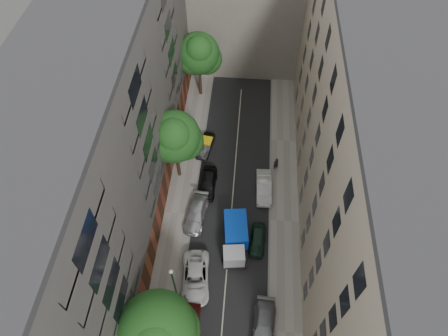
# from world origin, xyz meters

# --- Properties ---
(ground) EXTENTS (120.00, 120.00, 0.00)m
(ground) POSITION_xyz_m (0.00, 0.00, 0.00)
(ground) COLOR #4C4C49
(ground) RESTS_ON ground
(road_surface) EXTENTS (8.00, 44.00, 0.02)m
(road_surface) POSITION_xyz_m (0.00, 0.00, 0.01)
(road_surface) COLOR black
(road_surface) RESTS_ON ground
(sidewalk_left) EXTENTS (3.00, 44.00, 0.15)m
(sidewalk_left) POSITION_xyz_m (-5.50, 0.00, 0.07)
(sidewalk_left) COLOR gray
(sidewalk_left) RESTS_ON ground
(sidewalk_right) EXTENTS (3.00, 44.00, 0.15)m
(sidewalk_right) POSITION_xyz_m (5.50, 0.00, 0.07)
(sidewalk_right) COLOR gray
(sidewalk_right) RESTS_ON ground
(building_left) EXTENTS (8.00, 44.00, 20.00)m
(building_left) POSITION_xyz_m (-11.00, 0.00, 10.00)
(building_left) COLOR #514F4C
(building_left) RESTS_ON ground
(building_right) EXTENTS (8.00, 44.00, 20.00)m
(building_right) POSITION_xyz_m (11.00, 0.00, 10.00)
(building_right) COLOR tan
(building_right) RESTS_ON ground
(tarp_truck) EXTENTS (2.70, 5.59, 2.48)m
(tarp_truck) POSITION_xyz_m (0.60, -2.96, 1.37)
(tarp_truck) COLOR black
(tarp_truck) RESTS_ON ground
(car_left_1) EXTENTS (1.63, 4.10, 1.33)m
(car_left_1) POSITION_xyz_m (-2.80, -11.41, 0.66)
(car_left_1) COLOR #4A0F0E
(car_left_1) RESTS_ON ground
(car_left_2) EXTENTS (2.99, 5.63, 1.51)m
(car_left_2) POSITION_xyz_m (-2.80, -7.04, 0.75)
(car_left_2) COLOR silver
(car_left_2) RESTS_ON ground
(car_left_3) EXTENTS (2.49, 5.04, 1.41)m
(car_left_3) POSITION_xyz_m (-3.60, -0.20, 0.70)
(car_left_3) COLOR silver
(car_left_3) RESTS_ON ground
(car_left_4) EXTENTS (1.88, 4.47, 1.51)m
(car_left_4) POSITION_xyz_m (-2.80, 3.68, 0.75)
(car_left_4) COLOR black
(car_left_4) RESTS_ON ground
(car_left_5) EXTENTS (1.95, 4.02, 1.27)m
(car_left_5) POSITION_xyz_m (-3.60, 9.00, 0.64)
(car_left_5) COLOR black
(car_left_5) RESTS_ON ground
(car_right_1) EXTENTS (2.18, 4.85, 1.38)m
(car_right_1) POSITION_xyz_m (3.60, -10.80, 0.69)
(car_right_1) COLOR slate
(car_right_1) RESTS_ON ground
(car_right_2) EXTENTS (1.74, 3.82, 1.27)m
(car_right_2) POSITION_xyz_m (2.80, -2.60, 0.64)
(car_right_2) COLOR black
(car_right_2) RESTS_ON ground
(car_right_3) EXTENTS (1.76, 4.59, 1.49)m
(car_right_3) POSITION_xyz_m (3.27, 3.60, 0.75)
(car_right_3) COLOR silver
(car_right_3) RESTS_ON ground
(tree_near) EXTENTS (6.16, 6.01, 8.62)m
(tree_near) POSITION_xyz_m (-4.50, -13.34, 5.61)
(tree_near) COLOR #382619
(tree_near) RESTS_ON sidewalk_left
(tree_mid) EXTENTS (5.58, 5.35, 9.27)m
(tree_mid) POSITION_xyz_m (-6.03, 4.89, 6.35)
(tree_mid) COLOR #382619
(tree_mid) RESTS_ON sidewalk_left
(tree_far) EXTENTS (5.33, 5.07, 9.15)m
(tree_far) POSITION_xyz_m (-5.18, 18.27, 6.33)
(tree_far) COLOR #382619
(tree_far) RESTS_ON sidewalk_left
(lamp_post) EXTENTS (0.36, 0.36, 6.30)m
(lamp_post) POSITION_xyz_m (-4.20, -8.87, 4.04)
(lamp_post) COLOR #185425
(lamp_post) RESTS_ON sidewalk_left
(pedestrian) EXTENTS (0.76, 0.65, 1.76)m
(pedestrian) POSITION_xyz_m (4.54, 6.72, 1.03)
(pedestrian) COLOR black
(pedestrian) RESTS_ON sidewalk_right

